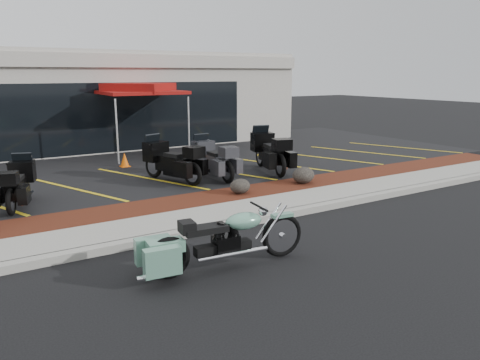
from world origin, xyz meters
TOP-DOWN VIEW (x-y plane):
  - ground at (0.00, 0.00)m, footprint 90.00×90.00m
  - curb at (0.00, 0.90)m, footprint 24.00×0.25m
  - sidewalk at (0.00, 1.60)m, footprint 24.00×1.20m
  - mulch_bed at (0.00, 2.80)m, footprint 24.00×1.20m
  - upper_lot at (0.00, 8.20)m, footprint 26.00×9.60m
  - dealership_building at (0.00, 14.47)m, footprint 18.00×8.16m
  - boulder_mid at (1.33, 2.70)m, footprint 0.53×0.45m
  - boulder_right at (3.41, 2.73)m, footprint 0.64×0.54m
  - hero_cruiser at (-0.06, -0.93)m, footprint 2.95×1.02m
  - touring_black_front at (-3.37, 5.07)m, footprint 1.34×2.10m
  - touring_black_mid at (0.17, 5.62)m, footprint 1.51×2.37m
  - touring_grey at (1.63, 5.40)m, footprint 0.83×2.12m
  - touring_black_rear at (3.76, 5.34)m, footprint 1.46×2.50m
  - traffic_cone at (-0.02, 7.70)m, footprint 0.32×0.32m
  - popup_canopy at (1.29, 9.62)m, footprint 3.70×3.70m

SIDE VIEW (x-z plane):
  - ground at x=0.00m, z-range 0.00..0.00m
  - curb at x=0.00m, z-range 0.00..0.15m
  - sidewalk at x=0.00m, z-range 0.00..0.15m
  - upper_lot at x=0.00m, z-range 0.00..0.15m
  - mulch_bed at x=0.00m, z-range 0.00..0.16m
  - boulder_mid at x=1.33m, z-range 0.16..0.54m
  - traffic_cone at x=-0.02m, z-range 0.15..0.61m
  - boulder_right at x=3.41m, z-range 0.16..0.62m
  - hero_cruiser at x=-0.06m, z-range 0.00..1.02m
  - touring_black_front at x=-3.37m, z-range 0.15..1.29m
  - touring_grey at x=1.63m, z-range 0.15..1.38m
  - touring_black_mid at x=0.17m, z-range 0.15..1.44m
  - touring_black_rear at x=3.76m, z-range 0.15..1.52m
  - dealership_building at x=0.00m, z-range 0.01..4.01m
  - popup_canopy at x=1.29m, z-range 1.23..3.87m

